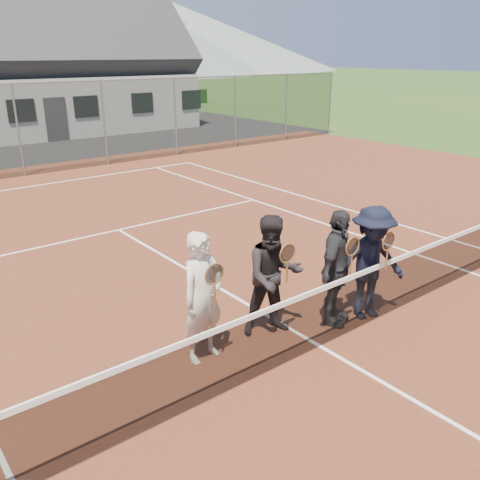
{
  "coord_description": "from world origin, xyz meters",
  "views": [
    {
      "loc": [
        -4.74,
        -4.16,
        3.92
      ],
      "look_at": [
        -0.25,
        1.5,
        1.25
      ],
      "focal_mm": 38.0,
      "sensor_mm": 36.0,
      "label": 1
    }
  ],
  "objects_px": {
    "player_b": "(274,276)",
    "player_c": "(336,268)",
    "clubhouse": "(31,51)",
    "player_d": "(371,263)",
    "tennis_net": "(322,314)",
    "player_a": "(203,297)"
  },
  "relations": [
    {
      "from": "player_c",
      "to": "clubhouse",
      "type": "bearing_deg",
      "value": 81.97
    },
    {
      "from": "player_a",
      "to": "player_b",
      "type": "relative_size",
      "value": 1.0
    },
    {
      "from": "tennis_net",
      "to": "player_b",
      "type": "bearing_deg",
      "value": 107.86
    },
    {
      "from": "tennis_net",
      "to": "player_a",
      "type": "distance_m",
      "value": 1.68
    },
    {
      "from": "player_b",
      "to": "player_d",
      "type": "distance_m",
      "value": 1.58
    },
    {
      "from": "clubhouse",
      "to": "player_a",
      "type": "bearing_deg",
      "value": -103.16
    },
    {
      "from": "player_b",
      "to": "player_c",
      "type": "distance_m",
      "value": 0.98
    },
    {
      "from": "tennis_net",
      "to": "player_d",
      "type": "relative_size",
      "value": 6.49
    },
    {
      "from": "clubhouse",
      "to": "player_b",
      "type": "relative_size",
      "value": 8.67
    },
    {
      "from": "clubhouse",
      "to": "player_b",
      "type": "height_order",
      "value": "clubhouse"
    },
    {
      "from": "tennis_net",
      "to": "player_b",
      "type": "height_order",
      "value": "player_b"
    },
    {
      "from": "player_a",
      "to": "player_c",
      "type": "relative_size",
      "value": 1.0
    },
    {
      "from": "clubhouse",
      "to": "player_c",
      "type": "height_order",
      "value": "clubhouse"
    },
    {
      "from": "player_a",
      "to": "player_d",
      "type": "bearing_deg",
      "value": -13.41
    },
    {
      "from": "tennis_net",
      "to": "player_d",
      "type": "height_order",
      "value": "player_d"
    },
    {
      "from": "player_a",
      "to": "player_c",
      "type": "distance_m",
      "value": 2.13
    },
    {
      "from": "clubhouse",
      "to": "player_c",
      "type": "xyz_separation_m",
      "value": [
        -3.33,
        -23.63,
        -3.07
      ]
    },
    {
      "from": "player_b",
      "to": "player_d",
      "type": "relative_size",
      "value": 1.0
    },
    {
      "from": "player_a",
      "to": "player_b",
      "type": "xyz_separation_m",
      "value": [
        1.18,
        -0.06,
        -0.0
      ]
    },
    {
      "from": "player_b",
      "to": "player_d",
      "type": "xyz_separation_m",
      "value": [
        1.47,
        -0.57,
        -0.0
      ]
    },
    {
      "from": "tennis_net",
      "to": "player_a",
      "type": "bearing_deg",
      "value": 150.57
    },
    {
      "from": "clubhouse",
      "to": "player_d",
      "type": "distance_m",
      "value": 24.18
    }
  ]
}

